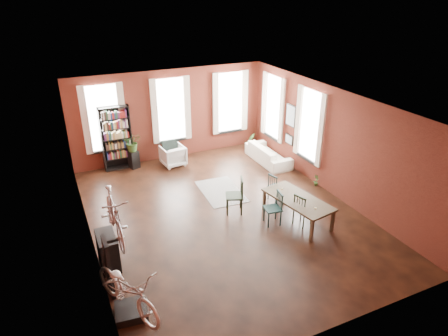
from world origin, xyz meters
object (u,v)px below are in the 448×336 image
dining_chair_d (276,187)px  white_armchair (173,155)px  dining_chair_b (234,196)px  dining_chair_c (303,209)px  console_table (108,251)px  bike_trainer (131,311)px  cream_sofa (268,151)px  bicycle_floor (125,270)px  dining_table (297,210)px  dining_chair_a (273,208)px  bookshelf (116,138)px  plant_stand (134,159)px

dining_chair_d → white_armchair: size_ratio=1.09×
dining_chair_b → dining_chair_c: size_ratio=1.14×
dining_chair_b → white_armchair: bearing=-149.3°
dining_chair_c → console_table: size_ratio=1.12×
white_armchair → bike_trainer: white_armchair is taller
cream_sofa → bicycle_floor: 8.10m
white_armchair → bicycle_floor: (-2.96, -6.40, 0.73)m
bike_trainer → console_table: size_ratio=0.75×
dining_chair_c → dining_table: bearing=-6.3°
dining_chair_b → bicycle_floor: (-3.52, -2.65, 0.61)m
dining_chair_a → white_armchair: size_ratio=1.16×
dining_chair_c → white_armchair: size_ratio=1.15×
dining_table → bookshelf: (-3.66, 5.39, 0.76)m
dining_chair_a → plant_stand: dining_chair_a is taller
dining_table → bookshelf: size_ratio=0.90×
white_armchair → dining_chair_c: bearing=105.2°
white_armchair → plant_stand: size_ratio=1.27×
dining_chair_b → cream_sofa: size_ratio=0.49×
dining_chair_a → dining_chair_c: bearing=72.6°
dining_table → plant_stand: 6.10m
dining_chair_d → bicycle_floor: bearing=106.0°
dining_chair_b → white_armchair: 3.79m
dining_chair_b → cream_sofa: 3.69m
dining_chair_d → bookshelf: size_ratio=0.39×
bookshelf → cream_sofa: 5.28m
bike_trainer → dining_chair_b: bearing=36.7°
console_table → bicycle_floor: 1.88m
dining_chair_b → dining_chair_d: 1.42m
white_armchair → bicycle_floor: bicycle_floor is taller
dining_chair_c → cream_sofa: 4.09m
console_table → dining_chair_d: bearing=11.3°
cream_sofa → bike_trainer: cream_sofa is taller
dining_table → dining_chair_b: dining_chair_b is taller
dining_table → dining_chair_d: size_ratio=2.31×
dining_chair_a → bicycle_floor: bearing=-58.5°
bookshelf → plant_stand: bookshelf is taller
cream_sofa → bicycle_floor: size_ratio=1.10×
bicycle_floor → white_armchair: bearing=42.4°
dining_chair_c → plant_stand: bearing=13.1°
dining_table → bicycle_floor: bearing=-172.2°
dining_chair_c → dining_chair_d: dining_chair_c is taller
dining_chair_d → bike_trainer: (-4.92, -2.70, -0.34)m
white_armchair → bicycle_floor: size_ratio=0.41×
dining_chair_a → dining_chair_b: size_ratio=0.88×
white_armchair → cream_sofa: cream_sofa is taller
dining_chair_c → cream_sofa: dining_chair_c is taller
dining_table → cream_sofa: 3.91m
white_armchair → dining_chair_b: bearing=92.8°
dining_chair_a → bike_trainer: size_ratio=1.52×
dining_table → bicycle_floor: size_ratio=1.04×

